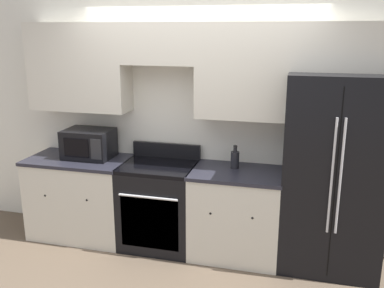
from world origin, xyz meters
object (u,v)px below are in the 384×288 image
(refrigerator, at_px, (333,173))
(microwave, at_px, (89,144))
(oven_range, at_px, (159,205))
(bottle, at_px, (235,159))

(refrigerator, height_order, microwave, refrigerator)
(oven_range, relative_size, microwave, 2.07)
(refrigerator, distance_m, bottle, 0.95)
(microwave, relative_size, bottle, 2.17)
(oven_range, bearing_deg, refrigerator, 2.14)
(oven_range, height_order, refrigerator, refrigerator)
(refrigerator, bearing_deg, microwave, 179.98)
(microwave, xyz_separation_m, bottle, (1.60, 0.03, -0.06))
(refrigerator, xyz_separation_m, microwave, (-2.55, 0.00, 0.12))
(microwave, bearing_deg, refrigerator, -0.02)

